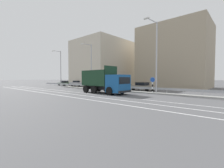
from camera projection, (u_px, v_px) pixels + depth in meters
name	position (u px, v px, depth m)	size (l,w,h in m)	color
ground_plane	(109.00, 92.00, 22.57)	(320.00, 320.00, 0.00)	#565659
lane_strip_0	(94.00, 94.00, 19.62)	(57.19, 0.16, 0.01)	silver
lane_strip_1	(83.00, 95.00, 18.25)	(57.19, 0.16, 0.01)	silver
lane_strip_2	(70.00, 97.00, 16.87)	(57.19, 0.16, 0.01)	silver
median_island	(119.00, 91.00, 24.25)	(31.45, 1.10, 0.18)	gray
median_guardrail	(124.00, 87.00, 25.25)	(57.19, 0.09, 0.78)	#9EA0A5
dump_truck	(109.00, 84.00, 20.24)	(7.45, 2.90, 3.75)	#144C8C
median_road_sign	(152.00, 85.00, 20.29)	(0.73, 0.16, 2.27)	white
street_lamp_0	(60.00, 67.00, 35.91)	(0.71, 2.05, 8.61)	#ADADB2
street_lamp_1	(91.00, 64.00, 28.20)	(0.71, 2.19, 8.48)	#ADADB2
street_lamp_2	(156.00, 54.00, 19.56)	(0.71, 2.69, 9.47)	#ADADB2
parked_car_0	(64.00, 83.00, 41.37)	(4.52, 2.00, 1.40)	#335B33
parked_car_1	(78.00, 83.00, 37.36)	(4.78, 2.06, 1.47)	#A3A3A8
parked_car_2	(94.00, 85.00, 32.96)	(4.85, 2.20, 1.34)	#B27A14
parked_car_3	(116.00, 85.00, 29.37)	(4.58, 2.06, 1.43)	#B27A14
parked_car_4	(143.00, 87.00, 24.81)	(4.22, 2.09, 1.43)	gray
background_building_0	(104.00, 64.00, 41.18)	(12.30, 14.57, 11.95)	beige
background_building_1	(174.00, 57.00, 34.01)	(14.22, 10.82, 13.64)	tan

